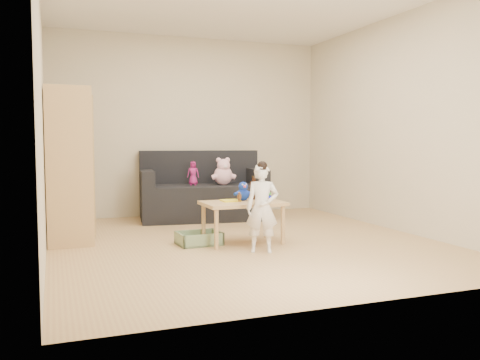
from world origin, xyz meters
name	(u,v)px	position (x,y,z in m)	size (l,w,h in m)	color
room	(244,121)	(0.00, 0.00, 1.30)	(4.50, 4.50, 4.50)	tan
wardrobe	(68,165)	(-1.76, 0.73, 0.82)	(0.46, 0.91, 1.64)	tan
sofa	(203,202)	(0.04, 1.70, 0.24)	(1.71, 0.85, 0.48)	black
play_table	(243,222)	(-0.04, -0.07, 0.22)	(0.84, 0.53, 0.44)	tan
storage_bin	(199,238)	(-0.50, 0.02, 0.07)	(0.44, 0.33, 0.13)	gray
toddler	(262,209)	(-0.01, -0.55, 0.42)	(0.31, 0.21, 0.84)	white
pink_bear	(223,173)	(0.30, 1.61, 0.64)	(0.28, 0.24, 0.32)	#FFBBD2
doll	(193,174)	(-0.11, 1.68, 0.64)	(0.16, 0.11, 0.32)	#A91F73
ring_stacker	(264,194)	(0.23, -0.04, 0.52)	(0.16, 0.16, 0.19)	#FFAA0D
brown_bottle	(254,189)	(0.16, 0.11, 0.55)	(0.09, 0.09, 0.26)	black
blue_plush	(243,191)	(0.00, 0.03, 0.55)	(0.17, 0.14, 0.21)	blue
wooden_figure	(239,197)	(-0.08, -0.08, 0.50)	(0.04, 0.04, 0.11)	brown
yellow_book	(230,201)	(-0.15, 0.01, 0.45)	(0.18, 0.18, 0.01)	yellow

